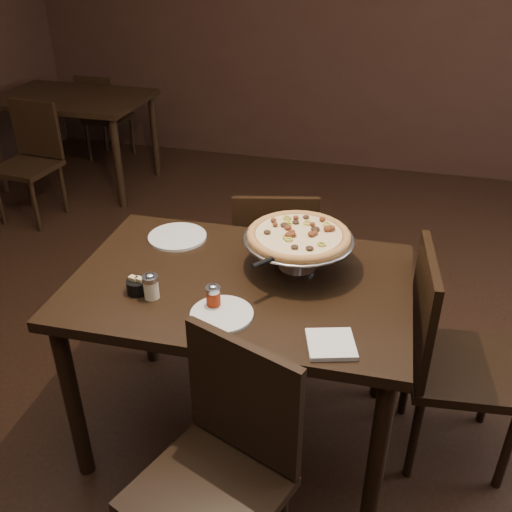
# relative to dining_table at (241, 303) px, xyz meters

# --- Properties ---
(room) EXTENTS (6.04, 7.04, 2.84)m
(room) POSITION_rel_dining_table_xyz_m (0.10, -0.05, 0.70)
(room) COLOR black
(room) RESTS_ON ground
(dining_table) EXTENTS (1.33, 0.91, 0.81)m
(dining_table) POSITION_rel_dining_table_xyz_m (0.00, 0.00, 0.00)
(dining_table) COLOR black
(dining_table) RESTS_ON ground
(background_table) EXTENTS (1.24, 0.82, 0.77)m
(background_table) POSITION_rel_dining_table_xyz_m (-2.17, 2.37, -0.04)
(background_table) COLOR black
(background_table) RESTS_ON ground
(pizza_stand) EXTENTS (0.44, 0.44, 0.18)m
(pizza_stand) POSITION_rel_dining_table_xyz_m (0.20, 0.14, 0.25)
(pizza_stand) COLOR silver
(pizza_stand) RESTS_ON dining_table
(parmesan_shaker) EXTENTS (0.06, 0.06, 0.10)m
(parmesan_shaker) POSITION_rel_dining_table_xyz_m (-0.28, -0.20, 0.16)
(parmesan_shaker) COLOR #F9EEC2
(parmesan_shaker) RESTS_ON dining_table
(pepper_flake_shaker) EXTENTS (0.05, 0.05, 0.10)m
(pepper_flake_shaker) POSITION_rel_dining_table_xyz_m (-0.04, -0.20, 0.15)
(pepper_flake_shaker) COLOR maroon
(pepper_flake_shaker) RESTS_ON dining_table
(packet_caddy) EXTENTS (0.08, 0.08, 0.06)m
(packet_caddy) POSITION_rel_dining_table_xyz_m (-0.34, -0.18, 0.13)
(packet_caddy) COLOR black
(packet_caddy) RESTS_ON dining_table
(napkin_stack) EXTENTS (0.19, 0.19, 0.02)m
(napkin_stack) POSITION_rel_dining_table_xyz_m (0.40, -0.31, 0.12)
(napkin_stack) COLOR white
(napkin_stack) RESTS_ON dining_table
(plate_left) EXTENTS (0.25, 0.25, 0.01)m
(plate_left) POSITION_rel_dining_table_xyz_m (-0.36, 0.25, 0.11)
(plate_left) COLOR silver
(plate_left) RESTS_ON dining_table
(plate_near) EXTENTS (0.22, 0.22, 0.01)m
(plate_near) POSITION_rel_dining_table_xyz_m (0.00, -0.24, 0.11)
(plate_near) COLOR silver
(plate_near) RESTS_ON dining_table
(serving_spatula) EXTENTS (0.17, 0.17, 0.02)m
(serving_spatula) POSITION_rel_dining_table_xyz_m (0.12, -0.07, 0.25)
(serving_spatula) COLOR silver
(serving_spatula) RESTS_ON pizza_stand
(chair_far) EXTENTS (0.50, 0.50, 0.89)m
(chair_far) POSITION_rel_dining_table_xyz_m (-0.03, 0.73, -0.22)
(chair_far) COLOR black
(chair_far) RESTS_ON ground
(chair_near) EXTENTS (0.56, 0.56, 0.92)m
(chair_near) POSITION_rel_dining_table_xyz_m (0.11, -0.61, -0.20)
(chair_near) COLOR black
(chair_near) RESTS_ON ground
(chair_side) EXTENTS (0.49, 0.49, 0.95)m
(chair_side) POSITION_rel_dining_table_xyz_m (0.82, 0.13, -0.19)
(chair_side) COLOR black
(chair_side) RESTS_ON ground
(bg_chair_far) EXTENTS (0.39, 0.39, 0.81)m
(bg_chair_far) POSITION_rel_dining_table_xyz_m (-2.23, 2.96, -0.26)
(bg_chair_far) COLOR black
(bg_chair_far) RESTS_ON ground
(bg_chair_near) EXTENTS (0.44, 0.44, 0.88)m
(bg_chair_near) POSITION_rel_dining_table_xyz_m (-2.16, 1.72, -0.23)
(bg_chair_near) COLOR black
(bg_chair_near) RESTS_ON ground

